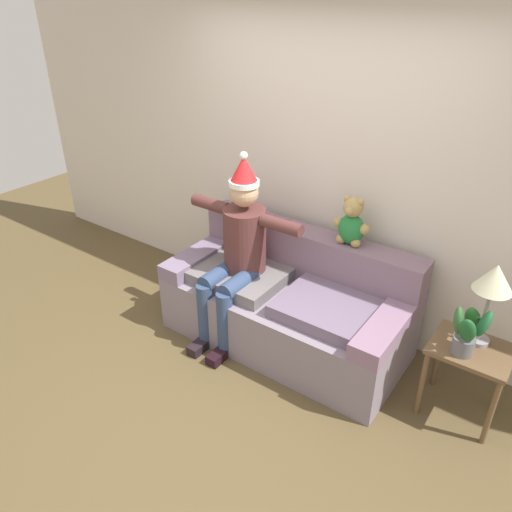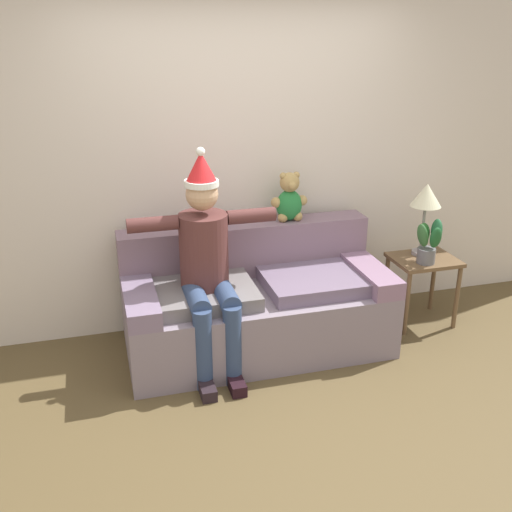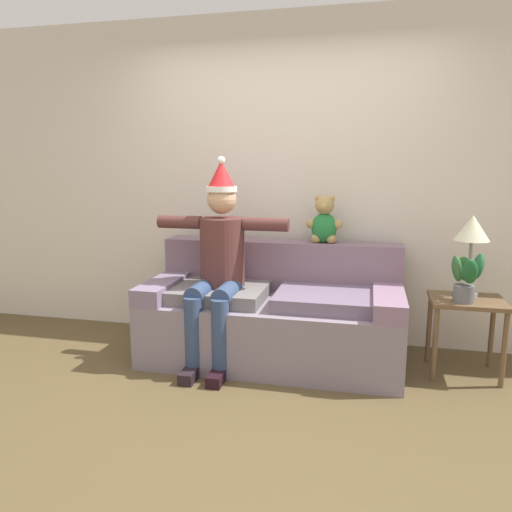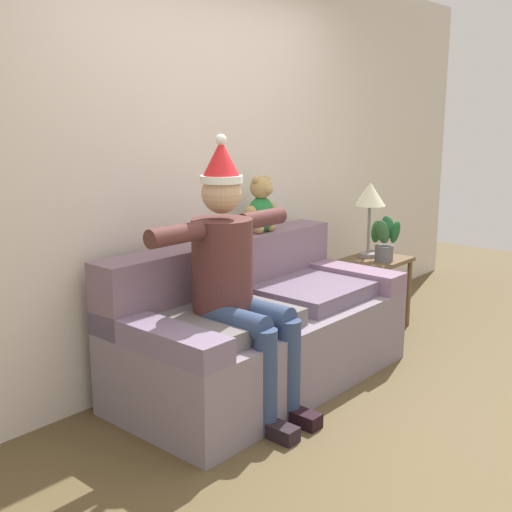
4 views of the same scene
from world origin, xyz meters
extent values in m
plane|color=brown|center=(0.00, 0.00, 0.00)|extent=(10.00, 10.00, 0.00)
cube|color=beige|center=(0.00, 1.55, 1.35)|extent=(7.00, 0.10, 2.70)
cube|color=gray|center=(0.00, 0.97, 0.24)|extent=(1.93, 0.90, 0.48)
cube|color=slate|center=(0.00, 1.30, 0.68)|extent=(1.93, 0.24, 0.40)
cube|color=slate|center=(-0.85, 0.97, 0.54)|extent=(0.22, 0.90, 0.13)
cube|color=gray|center=(0.85, 0.97, 0.54)|extent=(0.22, 0.90, 0.13)
cube|color=slate|center=(-0.43, 0.92, 0.53)|extent=(0.77, 0.63, 0.10)
cube|color=slate|center=(0.43, 0.92, 0.53)|extent=(0.77, 0.63, 0.10)
cylinder|color=#542C2A|center=(-0.39, 0.95, 0.84)|extent=(0.34, 0.34, 0.52)
sphere|color=tan|center=(-0.39, 0.95, 1.24)|extent=(0.22, 0.22, 0.22)
cylinder|color=white|center=(-0.39, 0.95, 1.31)|extent=(0.23, 0.23, 0.04)
cone|color=red|center=(-0.39, 0.95, 1.42)|extent=(0.21, 0.21, 0.20)
sphere|color=white|center=(-0.39, 0.95, 1.52)|extent=(0.06, 0.06, 0.06)
cylinder|color=navy|center=(-0.49, 0.75, 0.58)|extent=(0.14, 0.40, 0.14)
cylinder|color=navy|center=(-0.49, 0.55, 0.29)|extent=(0.13, 0.13, 0.58)
cube|color=black|center=(-0.49, 0.47, 0.04)|extent=(0.10, 0.24, 0.08)
cylinder|color=navy|center=(-0.29, 0.75, 0.58)|extent=(0.14, 0.40, 0.14)
cylinder|color=navy|center=(-0.29, 0.55, 0.29)|extent=(0.13, 0.13, 0.58)
cube|color=black|center=(-0.29, 0.47, 0.04)|extent=(0.10, 0.24, 0.08)
cylinder|color=#542C2A|center=(-0.73, 0.95, 1.06)|extent=(0.34, 0.10, 0.10)
cylinder|color=#542C2A|center=(-0.05, 0.95, 1.06)|extent=(0.34, 0.10, 0.10)
ellipsoid|color=#237837|center=(0.35, 1.30, 1.00)|extent=(0.20, 0.16, 0.24)
sphere|color=tan|center=(0.35, 1.30, 1.18)|extent=(0.15, 0.15, 0.15)
sphere|color=tan|center=(0.35, 1.24, 1.17)|extent=(0.07, 0.07, 0.07)
sphere|color=tan|center=(0.30, 1.30, 1.23)|extent=(0.05, 0.05, 0.05)
sphere|color=tan|center=(0.40, 1.30, 1.23)|extent=(0.05, 0.05, 0.05)
sphere|color=tan|center=(0.24, 1.30, 1.03)|extent=(0.08, 0.08, 0.08)
sphere|color=tan|center=(0.29, 1.27, 0.92)|extent=(0.08, 0.08, 0.08)
sphere|color=tan|center=(0.45, 1.30, 1.03)|extent=(0.08, 0.08, 0.08)
sphere|color=tan|center=(0.41, 1.27, 0.92)|extent=(0.08, 0.08, 0.08)
cube|color=brown|center=(1.39, 1.01, 0.55)|extent=(0.50, 0.41, 0.03)
cylinder|color=brown|center=(1.17, 0.84, 0.27)|extent=(0.04, 0.04, 0.53)
cylinder|color=brown|center=(1.62, 0.84, 0.27)|extent=(0.04, 0.04, 0.53)
cylinder|color=brown|center=(1.17, 1.19, 0.27)|extent=(0.04, 0.04, 0.53)
cylinder|color=brown|center=(1.62, 1.19, 0.27)|extent=(0.04, 0.04, 0.53)
cylinder|color=gray|center=(1.40, 1.10, 0.58)|extent=(0.14, 0.14, 0.03)
cylinder|color=gray|center=(1.40, 1.10, 0.78)|extent=(0.02, 0.02, 0.37)
cone|color=beige|center=(1.40, 1.10, 1.06)|extent=(0.24, 0.24, 0.18)
cylinder|color=#5E5F62|center=(1.35, 0.92, 0.62)|extent=(0.14, 0.14, 0.12)
ellipsoid|color=#1D5731|center=(1.43, 0.94, 0.81)|extent=(0.12, 0.17, 0.21)
ellipsoid|color=#276129|center=(1.36, 1.00, 0.78)|extent=(0.14, 0.09, 0.20)
ellipsoid|color=#2B592A|center=(1.29, 0.91, 0.80)|extent=(0.11, 0.14, 0.20)
ellipsoid|color=#1A5427|center=(1.36, 0.84, 0.79)|extent=(0.13, 0.11, 0.20)
camera|label=1|loc=(1.71, -1.83, 2.64)|focal=34.74mm
camera|label=2|loc=(-1.08, -2.86, 2.32)|focal=41.85mm
camera|label=3|loc=(0.69, -2.56, 1.50)|focal=34.16mm
camera|label=4|loc=(-2.86, -1.45, 1.65)|focal=44.62mm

